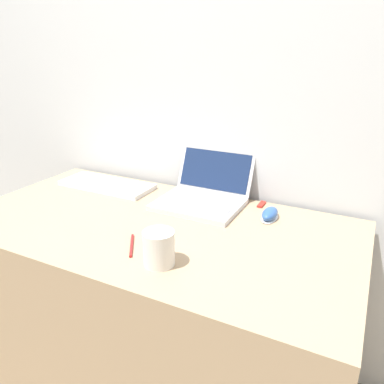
% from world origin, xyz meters
% --- Properties ---
extents(wall_back, '(7.00, 0.04, 2.50)m').
position_xyz_m(wall_back, '(0.00, 0.77, 1.25)').
color(wall_back, silver).
rests_on(wall_back, ground_plane).
extents(desk, '(1.41, 0.73, 0.76)m').
position_xyz_m(desk, '(0.00, 0.37, 0.38)').
color(desk, tan).
rests_on(desk, ground_plane).
extents(laptop, '(0.32, 0.34, 0.23)m').
position_xyz_m(laptop, '(0.08, 0.63, 0.81)').
color(laptop, silver).
rests_on(laptop, desk).
extents(drink_cup, '(0.09, 0.09, 0.10)m').
position_xyz_m(drink_cup, '(0.16, 0.15, 0.81)').
color(drink_cup, silver).
rests_on(drink_cup, desk).
extents(computer_mouse, '(0.06, 0.11, 0.04)m').
position_xyz_m(computer_mouse, '(0.36, 0.59, 0.78)').
color(computer_mouse, white).
rests_on(computer_mouse, desk).
extents(external_keyboard, '(0.42, 0.17, 0.02)m').
position_xyz_m(external_keyboard, '(-0.38, 0.59, 0.77)').
color(external_keyboard, silver).
rests_on(external_keyboard, desk).
extents(usb_stick, '(0.02, 0.06, 0.01)m').
position_xyz_m(usb_stick, '(0.30, 0.69, 0.76)').
color(usb_stick, '#B2261E').
rests_on(usb_stick, desk).
extents(pen, '(0.08, 0.12, 0.01)m').
position_xyz_m(pen, '(0.03, 0.19, 0.76)').
color(pen, '#A51E1E').
rests_on(pen, desk).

